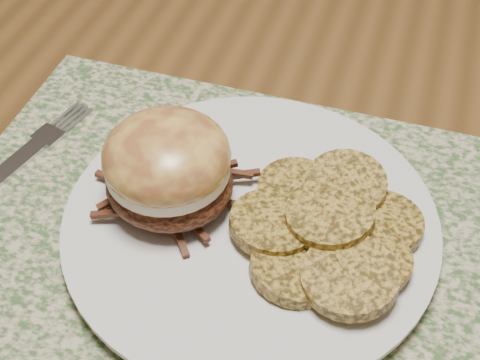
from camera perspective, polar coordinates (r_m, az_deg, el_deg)
dining_table at (r=0.59m, az=14.14°, el=-8.51°), size 1.50×0.90×0.75m
placemat at (r=0.50m, az=-0.47°, el=-4.84°), size 0.45×0.33×0.00m
dinner_plate at (r=0.50m, az=0.91°, el=-3.76°), size 0.26×0.26×0.02m
pork_sandwich at (r=0.48m, az=-6.18°, el=1.08°), size 0.11×0.11×0.07m
roasted_potatoes at (r=0.47m, az=7.66°, el=-4.15°), size 0.15×0.17×0.03m
fork at (r=0.57m, az=-19.29°, el=0.74°), size 0.06×0.19×0.00m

